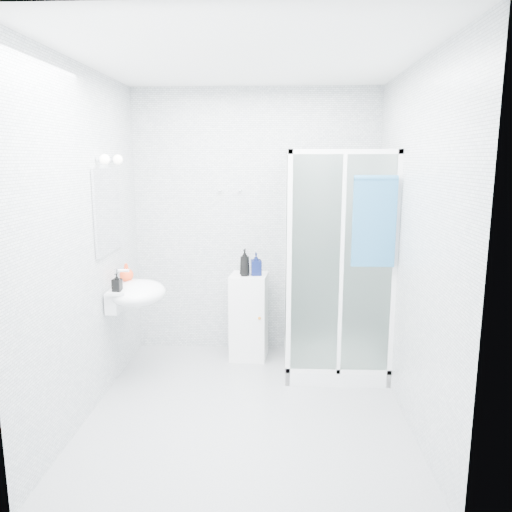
# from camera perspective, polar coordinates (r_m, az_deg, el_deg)

# --- Properties ---
(room) EXTENTS (2.40, 2.60, 2.60)m
(room) POSITION_cam_1_polar(r_m,az_deg,el_deg) (3.67, -1.04, 1.27)
(room) COLOR silver
(room) RESTS_ON ground
(shower_enclosure) EXTENTS (0.90, 0.95, 2.00)m
(shower_enclosure) POSITION_cam_1_polar(r_m,az_deg,el_deg) (4.64, 7.98, -7.64)
(shower_enclosure) COLOR white
(shower_enclosure) RESTS_ON ground
(wall_basin) EXTENTS (0.46, 0.56, 0.35)m
(wall_basin) POSITION_cam_1_polar(r_m,az_deg,el_deg) (4.39, -13.62, -4.17)
(wall_basin) COLOR white
(wall_basin) RESTS_ON ground
(mirror) EXTENTS (0.02, 0.60, 0.70)m
(mirror) POSITION_cam_1_polar(r_m,az_deg,el_deg) (4.32, -16.58, 4.96)
(mirror) COLOR white
(mirror) RESTS_ON room
(vanity_lights) EXTENTS (0.10, 0.40, 0.08)m
(vanity_lights) POSITION_cam_1_polar(r_m,az_deg,el_deg) (4.29, -16.25, 10.56)
(vanity_lights) COLOR silver
(vanity_lights) RESTS_ON room
(wall_hooks) EXTENTS (0.23, 0.06, 0.03)m
(wall_hooks) POSITION_cam_1_polar(r_m,az_deg,el_deg) (4.90, -3.03, 7.46)
(wall_hooks) COLOR silver
(wall_hooks) RESTS_ON room
(storage_cabinet) EXTENTS (0.37, 0.38, 0.84)m
(storage_cabinet) POSITION_cam_1_polar(r_m,az_deg,el_deg) (4.89, -0.82, -6.91)
(storage_cabinet) COLOR white
(storage_cabinet) RESTS_ON ground
(hand_towel) EXTENTS (0.34, 0.05, 0.73)m
(hand_towel) POSITION_cam_1_polar(r_m,az_deg,el_deg) (4.07, 13.37, 4.09)
(hand_towel) COLOR #26628F
(hand_towel) RESTS_ON shower_enclosure
(shampoo_bottle_a) EXTENTS (0.11, 0.11, 0.26)m
(shampoo_bottle_a) POSITION_cam_1_polar(r_m,az_deg,el_deg) (4.71, -1.30, -0.74)
(shampoo_bottle_a) COLOR black
(shampoo_bottle_a) RESTS_ON storage_cabinet
(shampoo_bottle_b) EXTENTS (0.11, 0.12, 0.22)m
(shampoo_bottle_b) POSITION_cam_1_polar(r_m,az_deg,el_deg) (4.73, 0.01, -0.91)
(shampoo_bottle_b) COLOR #0B1544
(shampoo_bottle_b) RESTS_ON storage_cabinet
(soap_dispenser_orange) EXTENTS (0.12, 0.12, 0.16)m
(soap_dispenser_orange) POSITION_cam_1_polar(r_m,az_deg,el_deg) (4.55, -14.59, -1.81)
(soap_dispenser_orange) COLOR #F9481D
(soap_dispenser_orange) RESTS_ON wall_basin
(soap_dispenser_black) EXTENTS (0.08, 0.08, 0.15)m
(soap_dispenser_black) POSITION_cam_1_polar(r_m,az_deg,el_deg) (4.21, -15.60, -2.91)
(soap_dispenser_black) COLOR black
(soap_dispenser_black) RESTS_ON wall_basin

